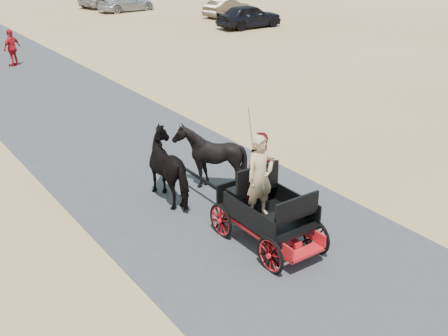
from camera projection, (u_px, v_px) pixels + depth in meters
ground at (300, 266)px, 11.37m from camera, size 140.00×140.00×0.00m
road at (300, 266)px, 11.37m from camera, size 6.00×140.00×0.01m
carriage at (267, 229)px, 12.02m from camera, size 1.30×2.40×0.72m
horse_left at (173, 167)px, 13.76m from camera, size 0.91×2.01×1.70m
horse_right at (210, 157)px, 14.34m from camera, size 1.37×1.54×1.70m
driver_man at (260, 177)px, 11.43m from camera, size 0.66×0.43×1.80m
passenger_woman at (262, 167)px, 12.15m from camera, size 0.77×0.60×1.58m
pedestrian at (12, 48)px, 26.33m from camera, size 1.08×0.88×1.73m
car_a at (249, 16)px, 35.67m from camera, size 4.36×1.83×1.47m
car_b at (227, 8)px, 39.79m from camera, size 3.99×2.16×1.25m
car_c at (126, 3)px, 42.10m from camera, size 4.40×1.95×1.25m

